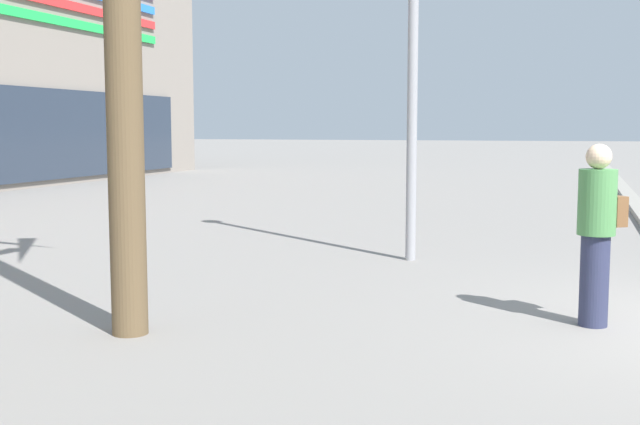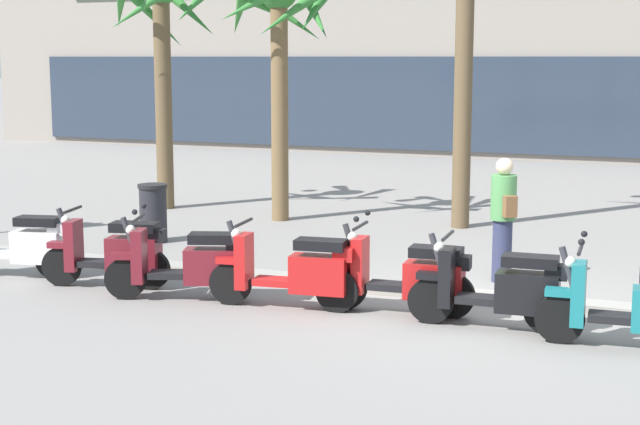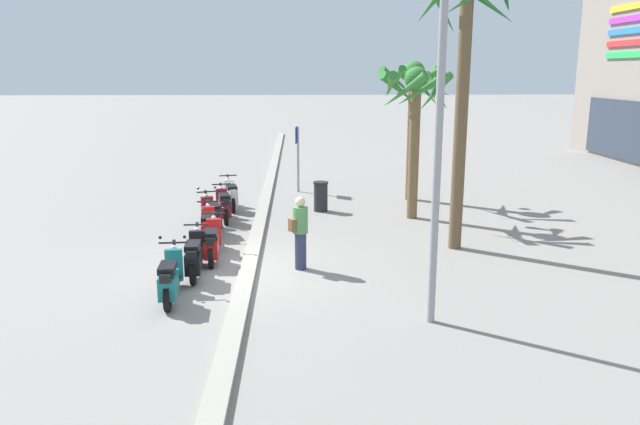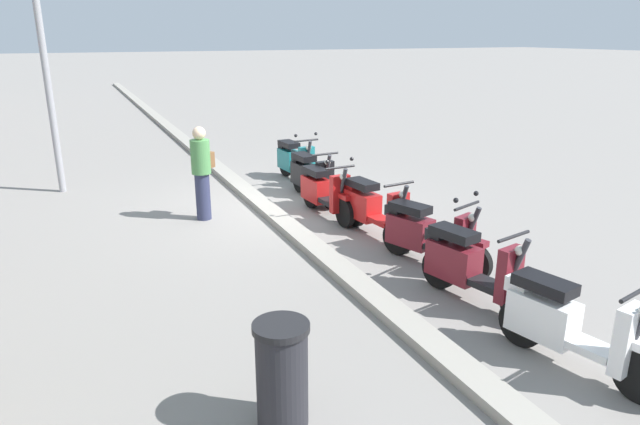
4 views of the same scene
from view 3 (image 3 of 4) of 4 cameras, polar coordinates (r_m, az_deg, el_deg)
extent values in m
plane|color=gray|center=(13.96, -7.51, -5.42)|extent=(200.00, 200.00, 0.00)
cube|color=gray|center=(13.92, -6.67, -5.19)|extent=(60.00, 0.36, 0.12)
cylinder|color=black|center=(20.75, -8.52, 1.43)|extent=(0.53, 0.21, 0.52)
cylinder|color=black|center=(19.55, -8.09, 0.72)|extent=(0.53, 0.21, 0.52)
cube|color=white|center=(20.19, -8.33, 1.28)|extent=(0.65, 0.41, 0.08)
cube|color=white|center=(19.72, -8.18, 1.34)|extent=(0.73, 0.47, 0.44)
cube|color=black|center=(19.64, -8.21, 2.34)|extent=(0.65, 0.43, 0.12)
cube|color=white|center=(20.52, -8.49, 2.12)|extent=(0.21, 0.36, 0.66)
cube|color=white|center=(20.70, -8.55, 2.21)|extent=(0.35, 0.23, 0.08)
cylinder|color=#333338|center=(20.57, -8.53, 2.57)|extent=(0.29, 0.13, 0.69)
cylinder|color=black|center=(20.44, -8.53, 3.41)|extent=(0.17, 0.55, 0.04)
sphere|color=white|center=(20.56, -8.55, 3.07)|extent=(0.12, 0.12, 0.12)
cube|color=white|center=(19.38, -8.10, 1.90)|extent=(0.28, 0.25, 0.16)
cylinder|color=black|center=(19.23, -9.14, 0.47)|extent=(0.53, 0.21, 0.52)
cylinder|color=black|center=(18.04, -8.74, -0.34)|extent=(0.53, 0.21, 0.52)
cube|color=black|center=(18.67, -8.97, 0.29)|extent=(0.65, 0.41, 0.08)
cube|color=maroon|center=(18.21, -8.84, 0.39)|extent=(0.73, 0.46, 0.46)
cube|color=black|center=(18.12, -8.87, 1.51)|extent=(0.65, 0.43, 0.12)
cube|color=maroon|center=(18.99, -9.12, 1.21)|extent=(0.21, 0.36, 0.66)
cube|color=maroon|center=(19.17, -9.18, 1.32)|extent=(0.35, 0.23, 0.08)
cylinder|color=#333338|center=(19.04, -9.16, 1.70)|extent=(0.29, 0.13, 0.69)
cylinder|color=black|center=(18.90, -9.17, 2.61)|extent=(0.16, 0.56, 0.04)
sphere|color=white|center=(19.02, -9.19, 2.25)|extent=(0.12, 0.12, 0.12)
cube|color=black|center=(17.86, -8.77, 1.02)|extent=(0.28, 0.25, 0.16)
cylinder|color=black|center=(18.12, -10.50, -0.35)|extent=(0.52, 0.26, 0.52)
cylinder|color=black|center=(16.87, -9.65, -1.32)|extent=(0.52, 0.26, 0.52)
cube|color=black|center=(17.53, -10.13, -0.59)|extent=(0.66, 0.46, 0.08)
cube|color=maroon|center=(17.04, -9.82, -0.59)|extent=(0.75, 0.53, 0.44)
cube|color=black|center=(16.94, -9.85, 0.55)|extent=(0.67, 0.48, 0.12)
cube|color=maroon|center=(17.89, -10.43, 0.43)|extent=(0.24, 0.37, 0.66)
cube|color=maroon|center=(18.06, -10.54, 0.54)|extent=(0.35, 0.26, 0.08)
cylinder|color=#333338|center=(17.93, -10.49, 0.95)|extent=(0.29, 0.16, 0.69)
cylinder|color=black|center=(17.79, -10.49, 1.90)|extent=(0.22, 0.54, 0.04)
sphere|color=white|center=(17.91, -10.53, 1.52)|extent=(0.12, 0.12, 0.12)
cube|color=black|center=(16.69, -9.65, 0.02)|extent=(0.29, 0.27, 0.16)
sphere|color=black|center=(17.71, -11.25, 2.21)|extent=(0.07, 0.07, 0.07)
sphere|color=black|center=(17.79, -9.73, 2.33)|extent=(0.07, 0.07, 0.07)
cylinder|color=black|center=(16.81, -10.26, -1.40)|extent=(0.53, 0.16, 0.52)
cylinder|color=black|center=(15.51, -10.36, -2.63)|extent=(0.53, 0.16, 0.52)
cube|color=red|center=(16.19, -10.31, -1.74)|extent=(0.63, 0.35, 0.08)
cube|color=red|center=(15.68, -10.37, -1.77)|extent=(0.71, 0.40, 0.45)
cube|color=black|center=(15.57, -10.43, -0.50)|extent=(0.63, 0.37, 0.12)
cube|color=red|center=(16.56, -10.31, -0.58)|extent=(0.18, 0.35, 0.66)
cube|color=red|center=(16.74, -10.30, -0.44)|extent=(0.34, 0.20, 0.08)
cylinder|color=#333338|center=(16.61, -10.33, -0.01)|extent=(0.29, 0.10, 0.69)
cylinder|color=black|center=(16.46, -10.38, 1.01)|extent=(0.11, 0.56, 0.04)
sphere|color=white|center=(16.59, -10.35, 0.61)|extent=(0.12, 0.12, 0.12)
cube|color=red|center=(15.32, -10.43, -1.11)|extent=(0.26, 0.23, 0.16)
cylinder|color=black|center=(15.45, -9.74, -2.66)|extent=(0.53, 0.13, 0.52)
cylinder|color=black|center=(14.21, -10.08, -4.07)|extent=(0.53, 0.13, 0.52)
cube|color=black|center=(14.86, -9.90, -3.06)|extent=(0.62, 0.32, 0.08)
cube|color=red|center=(14.38, -10.05, -3.21)|extent=(0.70, 0.36, 0.43)
cube|color=black|center=(14.27, -10.11, -1.91)|extent=(0.62, 0.34, 0.12)
cube|color=red|center=(15.20, -9.82, -1.79)|extent=(0.16, 0.35, 0.66)
cube|color=red|center=(15.37, -9.78, -1.62)|extent=(0.33, 0.18, 0.08)
cylinder|color=#333338|center=(15.24, -9.83, -1.17)|extent=(0.29, 0.09, 0.69)
cylinder|color=black|center=(15.09, -9.89, -0.07)|extent=(0.08, 0.56, 0.04)
sphere|color=white|center=(15.22, -9.85, -0.50)|extent=(0.12, 0.12, 0.12)
cube|color=black|center=(14.02, -10.17, -2.60)|extent=(0.25, 0.21, 0.16)
sphere|color=black|center=(15.06, -10.83, 0.34)|extent=(0.07, 0.07, 0.07)
sphere|color=black|center=(15.03, -9.00, 0.38)|extent=(0.07, 0.07, 0.07)
cylinder|color=black|center=(14.42, -11.21, -3.87)|extent=(0.53, 0.13, 0.52)
cylinder|color=black|center=(13.20, -11.72, -5.50)|extent=(0.53, 0.13, 0.52)
cube|color=black|center=(13.84, -11.44, -4.35)|extent=(0.62, 0.32, 0.08)
cube|color=black|center=(13.35, -11.66, -4.48)|extent=(0.70, 0.36, 0.44)
cube|color=black|center=(13.23, -11.74, -3.04)|extent=(0.62, 0.34, 0.12)
cube|color=black|center=(14.17, -11.33, -2.96)|extent=(0.16, 0.35, 0.66)
cube|color=black|center=(14.34, -11.26, -2.76)|extent=(0.33, 0.18, 0.08)
cylinder|color=#333338|center=(14.21, -11.33, -2.29)|extent=(0.29, 0.09, 0.69)
cylinder|color=black|center=(14.05, -11.41, -1.11)|extent=(0.08, 0.56, 0.04)
sphere|color=white|center=(14.18, -11.35, -1.56)|extent=(0.12, 0.12, 0.12)
cube|color=black|center=(12.99, -11.84, -3.81)|extent=(0.25, 0.21, 0.16)
cylinder|color=black|center=(13.09, -13.23, -5.73)|extent=(0.53, 0.14, 0.52)
cylinder|color=black|center=(11.90, -13.97, -7.70)|extent=(0.53, 0.14, 0.52)
cube|color=black|center=(12.52, -13.57, -6.33)|extent=(0.62, 0.32, 0.08)
cube|color=#197075|center=(12.04, -13.88, -6.55)|extent=(0.70, 0.37, 0.44)
cube|color=black|center=(11.91, -13.98, -4.97)|extent=(0.62, 0.34, 0.12)
cube|color=#197075|center=(12.83, -13.39, -4.76)|extent=(0.16, 0.35, 0.66)
cube|color=#197075|center=(13.00, -13.30, -4.52)|extent=(0.33, 0.18, 0.08)
cylinder|color=#333338|center=(12.86, -13.38, -4.02)|extent=(0.29, 0.09, 0.69)
cylinder|color=black|center=(12.69, -13.50, -2.74)|extent=(0.08, 0.56, 0.04)
sphere|color=white|center=(12.83, -13.42, -3.22)|extent=(0.12, 0.12, 0.12)
cube|color=black|center=(11.68, -14.14, -5.86)|extent=(0.25, 0.22, 0.16)
sphere|color=black|center=(12.68, -14.62, -2.26)|extent=(0.07, 0.07, 0.07)
sphere|color=black|center=(12.61, -12.46, -2.22)|extent=(0.07, 0.07, 0.07)
cylinder|color=#939399|center=(22.60, -2.05, 4.93)|extent=(0.09, 0.09, 2.40)
cube|color=#1947B7|center=(22.49, -2.21, 7.20)|extent=(0.60, 0.08, 0.60)
cube|color=white|center=(22.49, -2.25, 7.20)|extent=(0.33, 0.04, 0.33)
cylinder|color=brown|center=(15.41, 12.95, 8.45)|extent=(0.32, 0.32, 6.49)
cone|color=#286B2D|center=(16.15, 14.96, 18.47)|extent=(1.43, 1.45, 1.34)
cone|color=#286B2D|center=(15.81, 11.06, 18.47)|extent=(1.37, 1.35, 1.49)
cylinder|color=brown|center=(18.60, 8.71, 5.76)|extent=(0.31, 0.31, 4.16)
sphere|color=#337A33|center=(18.45, 8.94, 12.17)|extent=(0.69, 0.69, 0.69)
cone|color=#337A33|center=(17.77, 9.43, 11.12)|extent=(0.34, 1.57, 1.07)
cone|color=#337A33|center=(18.06, 10.62, 10.91)|extent=(1.21, 1.30, 1.18)
cone|color=#337A33|center=(18.77, 10.74, 10.97)|extent=(1.52, 0.69, 1.18)
cone|color=#337A33|center=(19.15, 9.87, 11.56)|extent=(1.16, 1.49, 0.87)
cone|color=#337A33|center=(18.95, 7.33, 11.28)|extent=(1.13, 1.42, 1.08)
cone|color=#337A33|center=(18.37, 6.53, 11.57)|extent=(1.63, 0.37, 0.89)
cone|color=#337A33|center=(17.86, 7.80, 11.07)|extent=(1.20, 1.35, 1.13)
cylinder|color=brown|center=(21.31, 8.53, 6.93)|extent=(0.33, 0.33, 4.34)
sphere|color=#337A33|center=(21.19, 8.73, 12.77)|extent=(0.73, 0.73, 0.73)
cone|color=#337A33|center=(20.44, 9.20, 11.91)|extent=(0.35, 1.69, 1.05)
cone|color=#337A33|center=(21.17, 10.65, 11.58)|extent=(1.60, 0.64, 1.25)
cone|color=#337A33|center=(21.74, 9.49, 11.39)|extent=(1.13, 1.29, 1.43)
cone|color=#337A33|center=(21.71, 7.16, 11.97)|extent=(1.24, 1.49, 1.10)
cone|color=#337A33|center=(20.89, 6.81, 11.84)|extent=(1.66, 0.68, 1.16)
cylinder|color=#2D3351|center=(13.88, -1.81, -3.58)|extent=(0.26, 0.26, 0.85)
cylinder|color=#4C8C4C|center=(13.69, -1.84, -0.69)|extent=(0.34, 0.34, 0.60)
sphere|color=beige|center=(13.60, -1.85, 1.01)|extent=(0.23, 0.23, 0.23)
cube|color=brown|center=(13.60, -2.59, -1.19)|extent=(0.20, 0.19, 0.28)
cylinder|color=#232328|center=(19.56, 0.07, 1.43)|extent=(0.44, 0.44, 0.90)
cylinder|color=black|center=(19.47, 0.07, 2.78)|extent=(0.48, 0.48, 0.06)
cylinder|color=#939399|center=(10.62, 10.81, 3.98)|extent=(0.14, 0.14, 5.53)
camera|label=1|loc=(21.06, -1.35, 6.05)|focal=44.63mm
camera|label=2|loc=(16.66, -51.57, 3.25)|focal=54.43mm
camera|label=4|loc=(23.14, 3.19, 10.11)|focal=31.69mm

